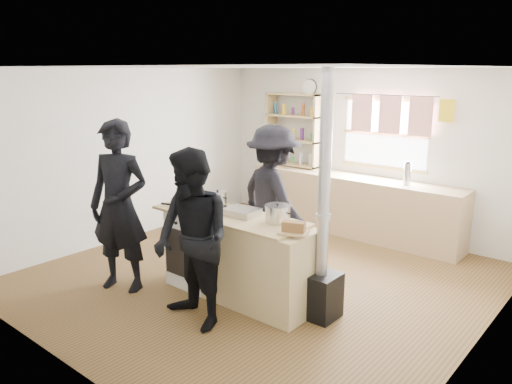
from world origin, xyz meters
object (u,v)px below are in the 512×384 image
(person_near_left, at_px, (119,206))
(person_far, at_px, (273,198))
(roast_tray, at_px, (242,211))
(stockpot_counter, at_px, (278,213))
(stockpot_stove, at_px, (218,198))
(bread_board, at_px, (294,228))
(flue_heater, at_px, (322,257))
(skillet_greens, at_px, (186,206))
(person_near_right, at_px, (192,240))
(cooking_island, at_px, (239,257))
(thermos, at_px, (407,174))

(person_near_left, distance_m, person_far, 1.87)
(roast_tray, distance_m, stockpot_counter, 0.46)
(stockpot_stove, height_order, stockpot_counter, stockpot_counter)
(bread_board, relative_size, flue_heater, 0.13)
(stockpot_stove, distance_m, flue_heater, 1.51)
(skillet_greens, xyz_separation_m, stockpot_counter, (1.11, 0.26, 0.06))
(roast_tray, xyz_separation_m, person_near_right, (0.09, -0.82, -0.09))
(stockpot_counter, relative_size, person_far, 0.15)
(stockpot_counter, height_order, bread_board, stockpot_counter)
(person_near_right, bearing_deg, cooking_island, 106.78)
(bread_board, distance_m, person_near_right, 0.98)
(person_far, bearing_deg, bread_board, 154.12)
(thermos, distance_m, stockpot_stove, 2.83)
(skillet_greens, height_order, bread_board, bread_board)
(skillet_greens, height_order, roast_tray, roast_tray)
(thermos, xyz_separation_m, person_far, (-0.95, -1.84, -0.14))
(skillet_greens, xyz_separation_m, person_near_right, (0.75, -0.61, -0.07))
(stockpot_stove, distance_m, person_far, 0.78)
(thermos, distance_m, bread_board, 2.85)
(thermos, xyz_separation_m, stockpot_stove, (-1.22, -2.56, -0.04))
(stockpot_stove, height_order, bread_board, stockpot_stove)
(stockpot_counter, bearing_deg, stockpot_stove, 174.88)
(skillet_greens, bearing_deg, roast_tray, 17.65)
(stockpot_counter, xyz_separation_m, person_near_right, (-0.36, -0.88, -0.14))
(cooking_island, bearing_deg, person_near_right, -84.44)
(bread_board, bearing_deg, person_near_left, -163.13)
(stockpot_counter, distance_m, flue_heater, 0.64)
(roast_tray, relative_size, stockpot_counter, 1.40)
(bread_board, xyz_separation_m, person_near_right, (-0.71, -0.67, -0.10))
(bread_board, height_order, person_near_right, person_near_right)
(thermos, height_order, person_far, person_far)
(roast_tray, bearing_deg, stockpot_stove, 164.34)
(person_near_left, bearing_deg, flue_heater, -0.57)
(cooking_island, bearing_deg, thermos, 75.83)
(stockpot_counter, height_order, person_far, person_far)
(cooking_island, distance_m, bread_board, 0.94)
(cooking_island, relative_size, person_near_right, 1.11)
(skillet_greens, relative_size, roast_tray, 1.03)
(bread_board, bearing_deg, person_near_right, -136.61)
(thermos, bearing_deg, flue_heater, -84.35)
(bread_board, height_order, flue_heater, flue_heater)
(skillet_greens, bearing_deg, thermos, 64.71)
(stockpot_stove, bearing_deg, cooking_island, -22.22)
(skillet_greens, bearing_deg, flue_heater, 10.98)
(bread_board, bearing_deg, stockpot_stove, 167.55)
(thermos, bearing_deg, bread_board, -88.27)
(stockpot_stove, bearing_deg, thermos, 64.59)
(flue_heater, bearing_deg, roast_tray, -173.73)
(roast_tray, height_order, flue_heater, flue_heater)
(flue_heater, height_order, person_far, flue_heater)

